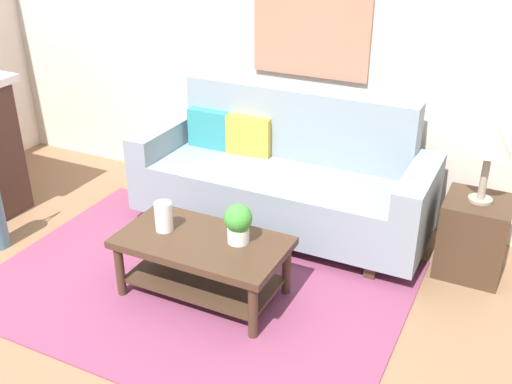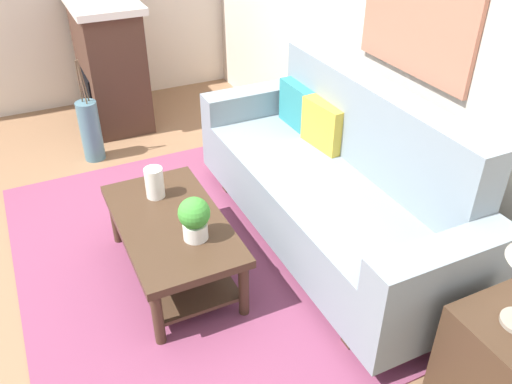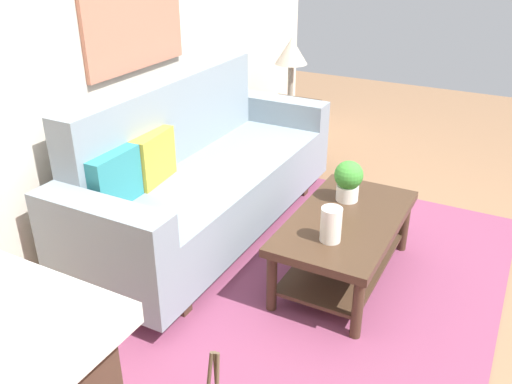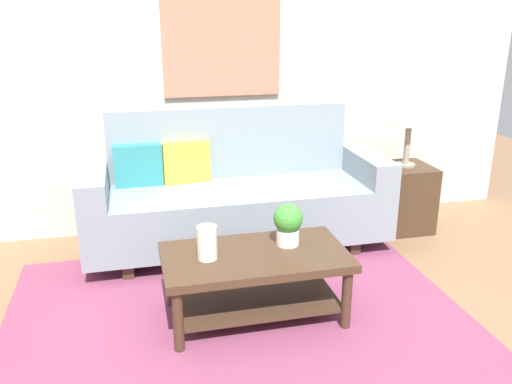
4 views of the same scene
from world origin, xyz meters
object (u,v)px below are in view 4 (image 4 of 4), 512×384
Objects in this scene: couch at (235,194)px; throw_pillow_mustard at (186,162)px; side_table at (402,197)px; tabletop_vase at (207,243)px; table_lamp at (410,114)px; potted_plant_tabletop at (288,223)px; throw_pillow_teal at (138,165)px; framed_painting at (222,41)px; coffee_table at (255,271)px.

couch reaches higher than throw_pillow_mustard.
couch is at bearing -179.84° from side_table.
table_lamp is at bearing 30.66° from tabletop_vase.
tabletop_vase is 0.52m from potted_plant_tabletop.
throw_pillow_mustard is (0.36, 0.00, 0.00)m from throw_pillow_teal.
side_table is (1.45, 0.00, -0.15)m from couch.
table_lamp is 0.60× the size of framed_painting.
side_table is (1.55, 1.08, -0.03)m from coffee_table.
throw_pillow_mustard is 1.84m from table_lamp.
table_lamp is (2.17, -0.12, 0.31)m from throw_pillow_teal.
tabletop_vase is at bearing -109.41° from couch.
framed_painting reaches higher than throw_pillow_teal.
throw_pillow_teal is (-0.72, 0.13, 0.25)m from couch.
potted_plant_tabletop is at bearing -142.79° from table_lamp.
potted_plant_tabletop is at bearing -85.01° from framed_painting.
couch is at bearing -179.84° from table_lamp.
couch reaches higher than throw_pillow_teal.
framed_painting reaches higher than throw_pillow_mustard.
throw_pillow_teal reaches higher than side_table.
couch is 4.11× the size of side_table.
throw_pillow_mustard is at bearing 160.88° from couch.
tabletop_vase is at bearing -103.83° from framed_painting.
side_table is 0.98× the size of table_lamp.
tabletop_vase is (0.34, -1.21, -0.15)m from throw_pillow_teal.
tabletop_vase is 1.90m from framed_painting.
framed_painting is at bearing 86.44° from coffee_table.
table_lamp is at bearing -3.19° from throw_pillow_teal.
tabletop_vase is at bearing -149.34° from side_table.
side_table is at bearing -3.19° from throw_pillow_teal.
table_lamp is 1.62m from framed_painting.
tabletop_vase is 0.36× the size of side_table.
side_table is 0.71m from table_lamp.
throw_pillow_teal is 1.41m from potted_plant_tabletop.
tabletop_vase is at bearing -74.21° from throw_pillow_teal.
table_lamp is at bearing 37.21° from potted_plant_tabletop.
table_lamp reaches higher than throw_pillow_teal.
throw_pillow_mustard reaches higher than coffee_table.
table_lamp is at bearing 0.16° from couch.
framed_painting is (0.36, 0.34, 0.88)m from throw_pillow_mustard.
coffee_table is 1.89m from side_table.
potted_plant_tabletop reaches higher than side_table.
side_table is at bearing 34.97° from coffee_table.
throw_pillow_mustard is 1.37× the size of potted_plant_tabletop.
potted_plant_tabletop is at bearing -52.93° from throw_pillow_teal.
throw_pillow_mustard is 1.28m from coffee_table.
coffee_table is 1.93× the size of table_lamp.
throw_pillow_teal is 2.20m from table_lamp.
throw_pillow_teal is 0.33× the size of coffee_table.
coffee_table is at bearing -145.03° from table_lamp.
framed_painting is at bearing 162.32° from table_lamp.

